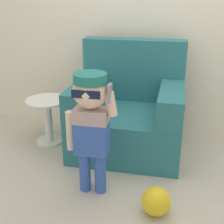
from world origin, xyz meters
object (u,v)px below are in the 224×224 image
at_px(person_child, 91,116).
at_px(side_table, 48,117).
at_px(toy_ball, 156,201).
at_px(armchair, 129,114).

xyz_separation_m(person_child, side_table, (-0.66, 0.72, -0.35)).
height_order(side_table, toy_ball, side_table).
relative_size(side_table, toy_ball, 2.25).
distance_m(armchair, toy_ball, 1.05).
height_order(armchair, person_child, armchair).
xyz_separation_m(side_table, toy_ball, (1.17, -0.89, -0.18)).
relative_size(person_child, toy_ball, 4.59).
height_order(armchair, side_table, armchair).
relative_size(armchair, toy_ball, 4.97).
height_order(person_child, toy_ball, person_child).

